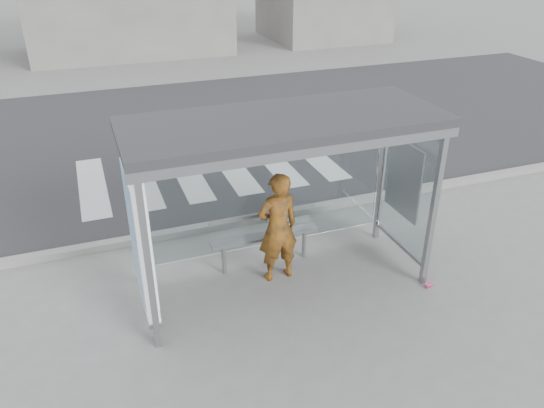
# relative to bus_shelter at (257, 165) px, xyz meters

# --- Properties ---
(ground) EXTENTS (80.00, 80.00, 0.00)m
(ground) POSITION_rel_bus_shelter_xyz_m (0.37, -0.06, -1.98)
(ground) COLOR slate
(ground) RESTS_ON ground
(road) EXTENTS (30.00, 10.00, 0.01)m
(road) POSITION_rel_bus_shelter_xyz_m (0.37, 6.94, -1.98)
(road) COLOR #2D2D30
(road) RESTS_ON ground
(curb) EXTENTS (30.00, 0.18, 0.12)m
(curb) POSITION_rel_bus_shelter_xyz_m (0.37, 1.89, -1.92)
(curb) COLOR gray
(curb) RESTS_ON ground
(crosswalk) EXTENTS (5.55, 3.00, 0.00)m
(crosswalk) POSITION_rel_bus_shelter_xyz_m (0.37, 4.44, -1.98)
(crosswalk) COLOR silver
(crosswalk) RESTS_ON ground
(bus_shelter) EXTENTS (4.25, 1.65, 2.62)m
(bus_shelter) POSITION_rel_bus_shelter_xyz_m (0.00, 0.00, 0.00)
(bus_shelter) COLOR gray
(bus_shelter) RESTS_ON ground
(person) EXTENTS (0.67, 0.47, 1.75)m
(person) POSITION_rel_bus_shelter_xyz_m (0.35, 0.13, -1.11)
(person) COLOR orange
(person) RESTS_ON ground
(bench) EXTENTS (1.73, 0.22, 0.89)m
(bench) POSITION_rel_bus_shelter_xyz_m (0.28, 0.52, -1.45)
(bench) COLOR slate
(bench) RESTS_ON ground
(soda_can) EXTENTS (0.13, 0.09, 0.07)m
(soda_can) POSITION_rel_bus_shelter_xyz_m (2.38, -0.91, -1.95)
(soda_can) COLOR #EC4588
(soda_can) RESTS_ON ground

